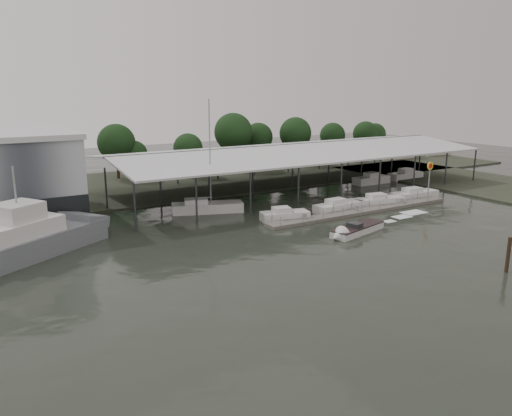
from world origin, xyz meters
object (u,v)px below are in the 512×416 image
shell_fuel_sign (430,174)px  white_sailboat (206,207)px  grey_trawler (30,239)px  speedboat_underway (354,231)px

shell_fuel_sign → white_sailboat: bearing=159.9°
grey_trawler → speedboat_underway: size_ratio=0.84×
grey_trawler → speedboat_underway: grey_trawler is taller
shell_fuel_sign → white_sailboat: 30.65m
grey_trawler → white_sailboat: 22.24m
speedboat_underway → white_sailboat: bearing=-76.0°
white_sailboat → speedboat_underway: (9.20, -17.08, -0.27)m
white_sailboat → speedboat_underway: 19.40m
white_sailboat → speedboat_underway: bearing=-41.7°
grey_trawler → white_sailboat: bearing=-14.2°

